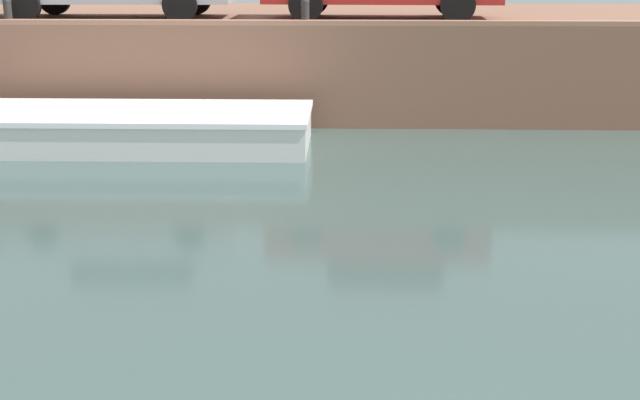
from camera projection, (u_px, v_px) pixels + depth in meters
name	position (u px, v px, depth m)	size (l,w,h in m)	color
ground_plane	(397.00, 253.00, 9.12)	(400.00, 400.00, 0.00)	#384C47
far_quay_wall	(373.00, 57.00, 17.95)	(60.00, 6.00, 1.75)	brown
far_wall_coping	(379.00, 23.00, 14.93)	(60.00, 0.24, 0.08)	#9F6C52
boat_moored_west_white	(118.00, 128.00, 13.91)	(6.54, 2.14, 0.57)	white
mooring_bollard_west	(8.00, 9.00, 15.18)	(0.15, 0.15, 0.45)	#2D2B28
mooring_bollard_mid	(305.00, 10.00, 15.03)	(0.15, 0.15, 0.45)	#2D2B28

